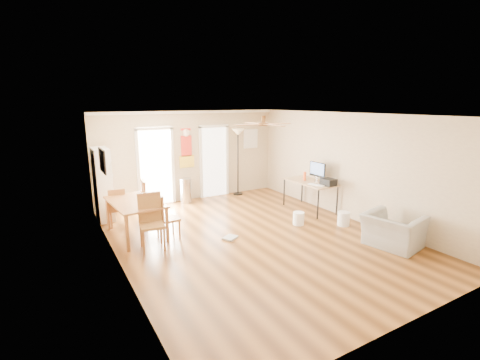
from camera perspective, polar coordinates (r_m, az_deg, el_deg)
floor at (r=7.52m, az=2.32°, el=-9.47°), size 7.00×7.00×0.00m
ceiling at (r=6.96m, az=2.52°, el=10.75°), size 5.50×7.00×0.00m
wall_back at (r=10.20m, az=-8.20°, el=3.96°), size 5.50×0.04×2.60m
wall_front at (r=4.69m, az=26.23°, el=-7.90°), size 5.50×0.04×2.60m
wall_left at (r=6.15m, az=-19.80°, el=-2.57°), size 0.04×7.00×2.60m
wall_right at (r=8.88m, az=17.58°, el=2.18°), size 0.04×7.00×2.60m
crown_molding at (r=6.96m, az=2.52°, el=10.42°), size 5.50×7.00×0.08m
kitchen_doorway at (r=9.89m, az=-13.77°, el=1.98°), size 0.90×0.10×2.10m
bathroom_doorway at (r=10.53m, az=-4.34°, el=2.95°), size 0.80×0.10×2.10m
wall_decal at (r=10.10m, az=-8.86°, el=5.29°), size 0.46×0.03×1.10m
ac_grille at (r=11.04m, az=1.76°, el=6.85°), size 0.50×0.04×0.60m
framed_poster at (r=7.42m, az=-21.85°, el=2.99°), size 0.04×0.66×0.48m
ceiling_fan at (r=6.72m, az=3.90°, el=9.21°), size 1.24×1.24×0.20m
bookshelf at (r=9.05m, az=-21.76°, el=-0.64°), size 0.54×0.86×1.77m
dining_table at (r=7.80m, az=-16.82°, el=-6.13°), size 1.06×1.63×0.78m
dining_chair_right_a at (r=8.44m, az=-14.21°, el=-3.52°), size 0.49×0.49×1.06m
dining_chair_right_b at (r=7.44m, az=-11.81°, el=-5.94°), size 0.44×0.44×0.98m
dining_chair_near at (r=6.98m, az=-14.39°, el=-6.83°), size 0.51×0.51×1.10m
dining_chair_far at (r=8.57m, az=-19.65°, el=-4.21°), size 0.42×0.42×0.90m
trash_can at (r=10.03m, az=-8.97°, el=-1.73°), size 0.36×0.36×0.71m
torchiere_lamp at (r=10.64m, az=-0.34°, el=2.96°), size 0.45×0.45×2.05m
computer_desk at (r=9.43m, az=11.42°, el=-2.56°), size 0.73×1.45×0.78m
imac at (r=9.29m, az=12.68°, el=1.28°), size 0.15×0.57×0.53m
keyboard at (r=8.96m, az=12.51°, el=-0.79°), size 0.26×0.45×0.02m
printer at (r=9.00m, az=14.43°, el=-0.32°), size 0.30×0.35×0.17m
orange_bottle at (r=9.42m, az=10.67°, el=0.64°), size 0.09×0.09×0.24m
wastebasket_a at (r=8.32m, az=9.67°, el=-6.28°), size 0.30×0.30×0.31m
wastebasket_b at (r=8.51m, az=16.78°, el=-6.15°), size 0.33×0.33×0.33m
floor_cloth at (r=7.44m, az=-1.65°, el=-9.53°), size 0.38×0.35×0.04m
armchair at (r=7.59m, az=23.95°, el=-7.68°), size 1.08×1.18×0.67m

